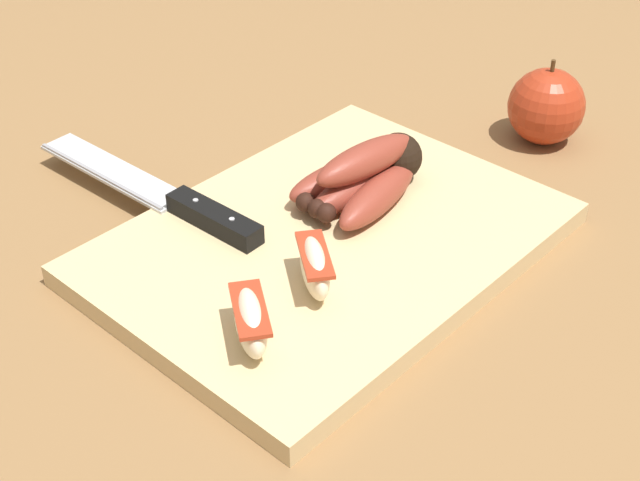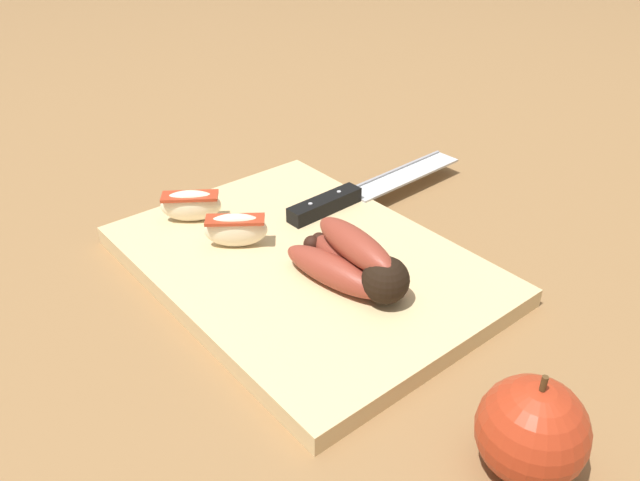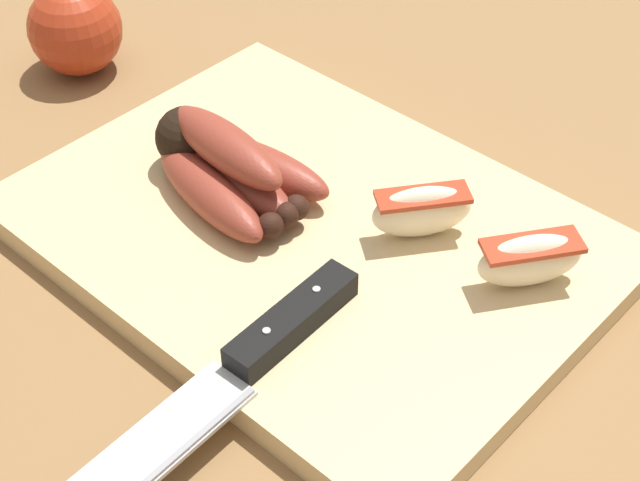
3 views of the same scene
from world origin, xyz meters
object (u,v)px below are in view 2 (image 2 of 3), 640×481
at_px(chefs_knife, 354,194).
at_px(whole_apple, 532,431).
at_px(apple_wedge_near, 191,205).
at_px(apple_wedge_middle, 236,229).
at_px(banana_bunch, 356,262).

bearing_deg(chefs_knife, whole_apple, -23.90).
distance_m(apple_wedge_near, whole_apple, 0.44).
bearing_deg(apple_wedge_middle, banana_bunch, 23.54).
height_order(chefs_knife, apple_wedge_middle, apple_wedge_middle).
height_order(apple_wedge_near, whole_apple, whole_apple).
bearing_deg(whole_apple, chefs_knife, 156.10).
relative_size(apple_wedge_near, apple_wedge_middle, 1.04).
bearing_deg(whole_apple, apple_wedge_near, -177.52).
xyz_separation_m(banana_bunch, apple_wedge_near, (-0.21, -0.07, -0.00)).
height_order(banana_bunch, whole_apple, whole_apple).
xyz_separation_m(apple_wedge_near, apple_wedge_middle, (0.08, 0.01, 0.00)).
bearing_deg(apple_wedge_near, apple_wedge_middle, 6.66).
bearing_deg(apple_wedge_middle, chefs_knife, 89.95).
bearing_deg(chefs_knife, apple_wedge_middle, -90.05).
bearing_deg(apple_wedge_middle, apple_wedge_near, -173.34).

